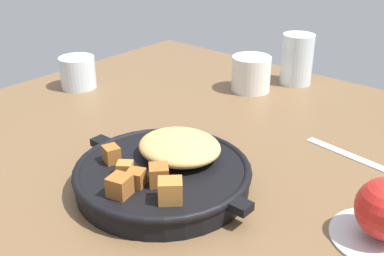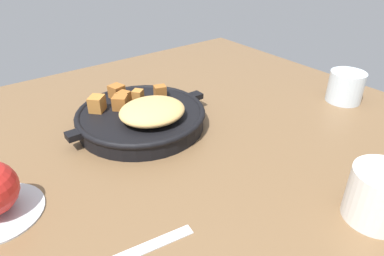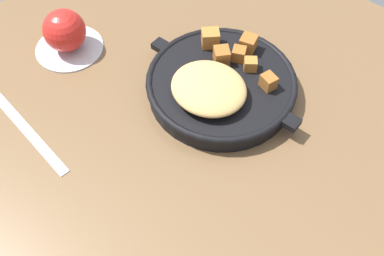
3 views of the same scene
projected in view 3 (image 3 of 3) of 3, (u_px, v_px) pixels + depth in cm
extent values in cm
cube|color=brown|center=(194.00, 145.00, 72.78)|extent=(105.95, 99.91, 2.40)
cylinder|color=black|center=(221.00, 86.00, 76.35)|extent=(24.99, 24.99, 3.38)
torus|color=black|center=(221.00, 81.00, 75.20)|extent=(25.69, 25.69, 1.20)
cube|color=black|center=(161.00, 46.00, 80.42)|extent=(2.64, 2.40, 1.20)
cube|color=black|center=(291.00, 122.00, 70.37)|extent=(2.64, 2.40, 1.20)
ellipsoid|color=tan|center=(209.00, 88.00, 71.68)|extent=(12.69, 11.48, 3.34)
cube|color=#935623|center=(239.00, 54.00, 76.88)|extent=(3.00, 3.02, 2.30)
cube|color=#935623|center=(222.00, 55.00, 76.38)|extent=(3.75, 3.74, 2.72)
cube|color=#935623|center=(268.00, 82.00, 73.08)|extent=(2.96, 2.74, 2.44)
cube|color=#A86B2D|center=(210.00, 38.00, 78.62)|extent=(4.03, 4.01, 3.06)
cube|color=#A86B2D|center=(250.00, 64.00, 75.56)|extent=(2.91, 2.87, 2.15)
cube|color=#935623|center=(248.00, 43.00, 78.06)|extent=(3.26, 3.33, 2.77)
cylinder|color=#B7BABF|center=(70.00, 47.00, 83.81)|extent=(12.70, 12.70, 0.60)
sphere|color=red|center=(64.00, 30.00, 80.41)|extent=(7.77, 7.77, 7.77)
cube|color=silver|center=(29.00, 132.00, 72.59)|extent=(21.31, 4.54, 0.36)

